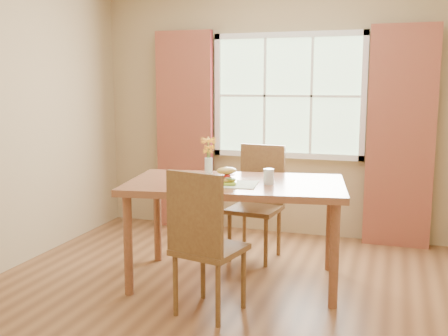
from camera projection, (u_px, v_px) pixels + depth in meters
room at (237, 123)px, 3.81m from camera, size 4.24×3.84×2.74m
window at (288, 96)px, 5.54m from camera, size 1.62×0.06×1.32m
curtain_left at (185, 131)px, 5.87m from camera, size 0.65×0.08×2.20m
curtain_right at (400, 138)px, 5.16m from camera, size 0.65×0.08×2.20m
dining_table at (236, 192)px, 4.25m from camera, size 1.87×1.24×0.85m
chair_near at (203, 238)px, 3.62m from camera, size 0.52×0.52×1.05m
chair_far at (258, 196)px, 4.94m from camera, size 0.49×0.49×1.06m
placemat at (228, 184)px, 4.13m from camera, size 0.49×0.38×0.01m
plate at (221, 182)px, 4.15m from camera, size 0.31×0.31×0.01m
croissant_sandwich at (226, 175)px, 4.09m from camera, size 0.20×0.18×0.12m
water_glass at (269, 177)px, 4.13m from camera, size 0.08×0.08×0.12m
flower_vase at (209, 153)px, 4.40m from camera, size 0.14×0.14×0.34m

